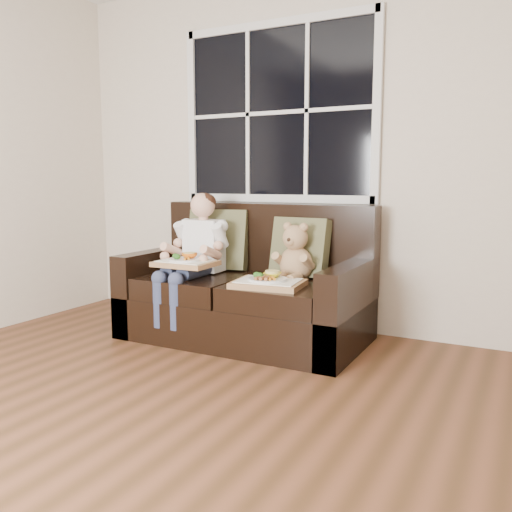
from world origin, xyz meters
The scene contains 10 objects.
ground centered at (0.00, 0.00, 0.00)m, with size 5.00×5.00×0.00m, color brown.
room_walls centered at (0.00, 0.00, 1.59)m, with size 4.52×5.02×2.71m.
window_back centered at (-0.44, 2.48, 1.65)m, with size 1.62×0.04×1.37m.
loveseat centered at (-0.44, 2.02, 0.31)m, with size 1.70×0.92×0.96m.
pillow_left centered at (-0.79, 2.17, 0.68)m, with size 0.49×0.29×0.47m.
pillow_right centered at (-0.11, 2.17, 0.66)m, with size 0.43×0.22×0.43m.
child centered at (-0.82, 1.90, 0.65)m, with size 0.40×0.60×0.91m.
teddy_bear centered at (-0.09, 2.03, 0.61)m, with size 0.25×0.31×0.42m.
tray_left centered at (-0.77, 1.69, 0.57)m, with size 0.40×0.31×0.09m.
tray_right centered at (-0.14, 1.72, 0.48)m, with size 0.48×0.39×0.10m.
Camera 1 is at (1.39, -1.38, 1.14)m, focal length 38.00 mm.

